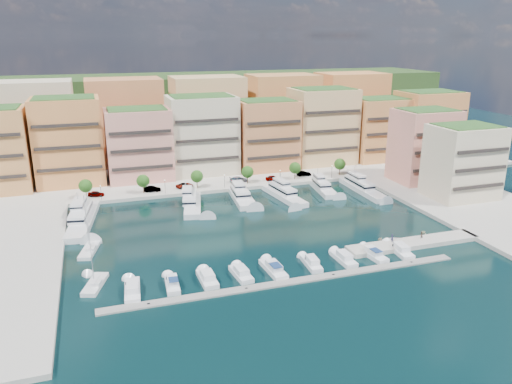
% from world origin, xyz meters
% --- Properties ---
extents(ground, '(400.00, 400.00, 0.00)m').
position_xyz_m(ground, '(0.00, 0.00, 0.00)').
color(ground, black).
rests_on(ground, ground).
extents(north_quay, '(220.00, 64.00, 2.00)m').
position_xyz_m(north_quay, '(0.00, 62.00, 0.00)').
color(north_quay, '#9E998E').
rests_on(north_quay, ground).
extents(east_quay, '(34.00, 76.00, 2.00)m').
position_xyz_m(east_quay, '(62.00, -8.00, 0.00)').
color(east_quay, '#9E998E').
rests_on(east_quay, ground).
extents(hillside, '(240.00, 40.00, 58.00)m').
position_xyz_m(hillside, '(0.00, 110.00, 0.00)').
color(hillside, '#1F3D19').
rests_on(hillside, ground).
extents(south_pontoon, '(72.00, 2.20, 0.35)m').
position_xyz_m(south_pontoon, '(-3.00, -30.00, 0.00)').
color(south_pontoon, gray).
rests_on(south_pontoon, ground).
extents(finger_pier, '(32.00, 5.00, 2.00)m').
position_xyz_m(finger_pier, '(30.00, -22.00, 0.00)').
color(finger_pier, '#9E998E').
rests_on(finger_pier, ground).
extents(apartment_1, '(20.00, 16.50, 26.80)m').
position_xyz_m(apartment_1, '(-44.00, 51.99, 14.31)').
color(apartment_1, '#DA8948').
rests_on(apartment_1, north_quay).
extents(apartment_2, '(20.00, 15.50, 22.80)m').
position_xyz_m(apartment_2, '(-23.00, 49.99, 12.31)').
color(apartment_2, '#DC857A').
rests_on(apartment_2, north_quay).
extents(apartment_3, '(22.00, 16.50, 25.80)m').
position_xyz_m(apartment_3, '(-2.00, 51.99, 13.81)').
color(apartment_3, beige).
rests_on(apartment_3, north_quay).
extents(apartment_4, '(20.00, 15.50, 23.80)m').
position_xyz_m(apartment_4, '(20.00, 49.99, 12.81)').
color(apartment_4, '#D68050').
rests_on(apartment_4, north_quay).
extents(apartment_5, '(22.00, 16.50, 26.80)m').
position_xyz_m(apartment_5, '(42.00, 51.99, 14.31)').
color(apartment_5, tan).
rests_on(apartment_5, north_quay).
extents(apartment_6, '(20.00, 15.50, 22.80)m').
position_xyz_m(apartment_6, '(64.00, 49.99, 12.31)').
color(apartment_6, '#BF7F45').
rests_on(apartment_6, north_quay).
extents(apartment_7, '(22.00, 16.50, 24.80)m').
position_xyz_m(apartment_7, '(84.00, 47.99, 13.31)').
color(apartment_7, '#DA8948').
rests_on(apartment_7, north_quay).
extents(apartment_east_a, '(18.00, 14.50, 22.80)m').
position_xyz_m(apartment_east_a, '(62.00, 19.99, 12.31)').
color(apartment_east_a, '#DC857A').
rests_on(apartment_east_a, east_quay).
extents(apartment_east_b, '(18.00, 14.50, 20.80)m').
position_xyz_m(apartment_east_b, '(62.00, 1.99, 11.31)').
color(apartment_east_b, beige).
rests_on(apartment_east_b, east_quay).
extents(backblock_0, '(26.00, 18.00, 30.00)m').
position_xyz_m(backblock_0, '(-55.00, 74.00, 16.00)').
color(backblock_0, beige).
rests_on(backblock_0, north_quay).
extents(backblock_1, '(26.00, 18.00, 30.00)m').
position_xyz_m(backblock_1, '(-25.00, 74.00, 16.00)').
color(backblock_1, '#D68050').
rests_on(backblock_1, north_quay).
extents(backblock_2, '(26.00, 18.00, 30.00)m').
position_xyz_m(backblock_2, '(5.00, 74.00, 16.00)').
color(backblock_2, tan).
rests_on(backblock_2, north_quay).
extents(backblock_3, '(26.00, 18.00, 30.00)m').
position_xyz_m(backblock_3, '(35.00, 74.00, 16.00)').
color(backblock_3, '#BF7F45').
rests_on(backblock_3, north_quay).
extents(backblock_4, '(26.00, 18.00, 30.00)m').
position_xyz_m(backblock_4, '(65.00, 74.00, 16.00)').
color(backblock_4, '#DA8948').
rests_on(backblock_4, north_quay).
extents(tree_0, '(3.80, 3.80, 5.65)m').
position_xyz_m(tree_0, '(-40.00, 33.50, 4.74)').
color(tree_0, '#473323').
rests_on(tree_0, north_quay).
extents(tree_1, '(3.80, 3.80, 5.65)m').
position_xyz_m(tree_1, '(-24.00, 33.50, 4.74)').
color(tree_1, '#473323').
rests_on(tree_1, north_quay).
extents(tree_2, '(3.80, 3.80, 5.65)m').
position_xyz_m(tree_2, '(-8.00, 33.50, 4.74)').
color(tree_2, '#473323').
rests_on(tree_2, north_quay).
extents(tree_3, '(3.80, 3.80, 5.65)m').
position_xyz_m(tree_3, '(8.00, 33.50, 4.74)').
color(tree_3, '#473323').
rests_on(tree_3, north_quay).
extents(tree_4, '(3.80, 3.80, 5.65)m').
position_xyz_m(tree_4, '(24.00, 33.50, 4.74)').
color(tree_4, '#473323').
rests_on(tree_4, north_quay).
extents(tree_5, '(3.80, 3.80, 5.65)m').
position_xyz_m(tree_5, '(40.00, 33.50, 4.74)').
color(tree_5, '#473323').
rests_on(tree_5, north_quay).
extents(lamppost_0, '(0.30, 0.30, 4.20)m').
position_xyz_m(lamppost_0, '(-36.00, 31.20, 3.83)').
color(lamppost_0, black).
rests_on(lamppost_0, north_quay).
extents(lamppost_1, '(0.30, 0.30, 4.20)m').
position_xyz_m(lamppost_1, '(-18.00, 31.20, 3.83)').
color(lamppost_1, black).
rests_on(lamppost_1, north_quay).
extents(lamppost_2, '(0.30, 0.30, 4.20)m').
position_xyz_m(lamppost_2, '(0.00, 31.20, 3.83)').
color(lamppost_2, black).
rests_on(lamppost_2, north_quay).
extents(lamppost_3, '(0.30, 0.30, 4.20)m').
position_xyz_m(lamppost_3, '(18.00, 31.20, 3.83)').
color(lamppost_3, black).
rests_on(lamppost_3, north_quay).
extents(lamppost_4, '(0.30, 0.30, 4.20)m').
position_xyz_m(lamppost_4, '(36.00, 31.20, 3.83)').
color(lamppost_4, black).
rests_on(lamppost_4, north_quay).
extents(yacht_0, '(8.77, 27.15, 7.30)m').
position_xyz_m(yacht_0, '(-41.05, 16.77, 1.21)').
color(yacht_0, silver).
rests_on(yacht_0, ground).
extents(yacht_2, '(8.31, 20.17, 7.30)m').
position_xyz_m(yacht_2, '(-12.32, 19.98, 1.21)').
color(yacht_2, silver).
rests_on(yacht_2, ground).
extents(yacht_3, '(6.41, 17.77, 7.30)m').
position_xyz_m(yacht_3, '(2.38, 21.03, 1.21)').
color(yacht_3, silver).
rests_on(yacht_3, ground).
extents(yacht_4, '(7.10, 21.03, 7.30)m').
position_xyz_m(yacht_4, '(14.56, 19.50, 1.09)').
color(yacht_4, silver).
rests_on(yacht_4, ground).
extents(yacht_5, '(6.06, 16.07, 7.30)m').
position_xyz_m(yacht_5, '(28.40, 21.82, 1.21)').
color(yacht_5, silver).
rests_on(yacht_5, ground).
extents(yacht_6, '(4.66, 23.30, 7.30)m').
position_xyz_m(yacht_6, '(39.74, 18.35, 1.21)').
color(yacht_6, silver).
rests_on(yacht_6, ground).
extents(cruiser_0, '(3.45, 9.21, 2.55)m').
position_xyz_m(cruiser_0, '(-32.28, -24.60, 0.55)').
color(cruiser_0, white).
rests_on(cruiser_0, ground).
extents(cruiser_1, '(2.88, 7.65, 2.66)m').
position_xyz_m(cruiser_1, '(-24.95, -24.60, 0.57)').
color(cruiser_1, white).
rests_on(cruiser_1, ground).
extents(cruiser_2, '(3.03, 7.51, 2.55)m').
position_xyz_m(cruiser_2, '(-18.16, -24.58, 0.55)').
color(cruiser_2, white).
rests_on(cruiser_2, ground).
extents(cruiser_3, '(3.29, 7.59, 2.55)m').
position_xyz_m(cruiser_3, '(-11.37, -24.58, 0.55)').
color(cruiser_3, white).
rests_on(cruiser_3, ground).
extents(cruiser_4, '(3.28, 9.12, 2.66)m').
position_xyz_m(cruiser_4, '(-4.62, -24.62, 0.57)').
color(cruiser_4, white).
rests_on(cruiser_4, ground).
extents(cruiser_5, '(2.90, 7.58, 2.55)m').
position_xyz_m(cruiser_5, '(3.72, -24.58, 0.55)').
color(cruiser_5, white).
rests_on(cruiser_5, ground).
extents(cruiser_6, '(2.78, 7.94, 2.55)m').
position_xyz_m(cruiser_6, '(11.10, -24.59, 0.55)').
color(cruiser_6, white).
rests_on(cruiser_6, ground).
extents(cruiser_7, '(3.39, 8.55, 2.66)m').
position_xyz_m(cruiser_7, '(18.04, -24.61, 0.57)').
color(cruiser_7, white).
rests_on(cruiser_7, ground).
extents(cruiser_8, '(3.52, 8.64, 2.55)m').
position_xyz_m(cruiser_8, '(24.84, -24.59, 0.55)').
color(cruiser_8, white).
rests_on(cruiser_8, ground).
extents(sailboat_1, '(5.29, 10.70, 13.20)m').
position_xyz_m(sailboat_1, '(-39.54, -2.60, 0.31)').
color(sailboat_1, silver).
rests_on(sailboat_1, ground).
extents(sailboat_0, '(5.39, 9.12, 13.20)m').
position_xyz_m(sailboat_0, '(-38.78, -19.83, 0.31)').
color(sailboat_0, silver).
rests_on(sailboat_0, ground).
extents(tender_3, '(2.01, 1.86, 0.87)m').
position_xyz_m(tender_3, '(36.39, -16.88, 0.44)').
color(tender_3, beige).
rests_on(tender_3, ground).
extents(tender_2, '(4.41, 3.43, 0.84)m').
position_xyz_m(tender_2, '(27.47, -18.72, 0.42)').
color(tender_2, white).
rests_on(tender_2, ground).
extents(tender_1, '(1.73, 1.62, 0.74)m').
position_xyz_m(tender_1, '(24.47, -17.12, 0.37)').
color(tender_1, beige).
rests_on(tender_1, ground).
extents(car_0, '(4.90, 3.14, 1.55)m').
position_xyz_m(car_0, '(-37.35, 34.81, 1.78)').
color(car_0, gray).
rests_on(car_0, north_quay).
extents(car_1, '(5.20, 2.69, 1.63)m').
position_xyz_m(car_1, '(-21.38, 34.39, 1.82)').
color(car_1, gray).
rests_on(car_1, north_quay).
extents(car_2, '(5.91, 4.25, 1.50)m').
position_xyz_m(car_2, '(-11.52, 35.36, 1.75)').
color(car_2, gray).
rests_on(car_2, north_quay).
extents(car_3, '(5.83, 2.39, 1.69)m').
position_xyz_m(car_3, '(5.88, 36.01, 1.84)').
color(car_3, gray).
rests_on(car_3, north_quay).
extents(car_4, '(5.07, 2.60, 1.65)m').
position_xyz_m(car_4, '(16.83, 34.28, 1.82)').
color(car_4, gray).
rests_on(car_4, north_quay).
extents(car_5, '(5.01, 2.53, 1.58)m').
position_xyz_m(car_5, '(28.36, 36.34, 1.79)').
color(car_5, gray).
rests_on(car_5, north_quay).
extents(person_0, '(0.52, 0.73, 1.88)m').
position_xyz_m(person_0, '(25.14, -20.82, 1.94)').
color(person_0, '#232346').
rests_on(person_0, finger_pier).
extents(person_1, '(0.79, 0.64, 1.53)m').
position_xyz_m(person_1, '(32.71, -21.01, 1.77)').
color(person_1, '#49362C').
rests_on(person_1, finger_pier).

